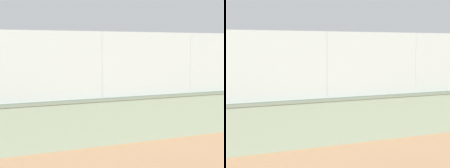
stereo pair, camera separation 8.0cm
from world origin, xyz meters
TOP-DOWN VIEW (x-y plane):
  - ground_plane at (0.00, 0.00)m, footprint 260.00×260.00m
  - perimeter_wall at (2.38, 11.47)m, footprint 28.84×1.26m
  - fence_panel_on_wall at (2.38, 11.47)m, footprint 28.32×0.88m
  - player_at_service_line at (-2.40, 1.44)m, footprint 1.20×0.69m
  - player_near_wall_returning at (5.18, 3.20)m, footprint 0.93×0.74m
  - sports_ball at (-1.53, 2.38)m, footprint 0.12×0.12m

SIDE VIEW (x-z plane):
  - ground_plane at x=0.00m, z-range 0.00..0.00m
  - perimeter_wall at x=2.38m, z-range 0.01..1.45m
  - player_at_service_line at x=-2.40m, z-range 0.12..1.57m
  - player_near_wall_returning at x=5.18m, z-range 0.14..1.75m
  - sports_ball at x=-1.53m, z-range 1.46..1.58m
  - fence_panel_on_wall at x=2.38m, z-range 1.44..3.43m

